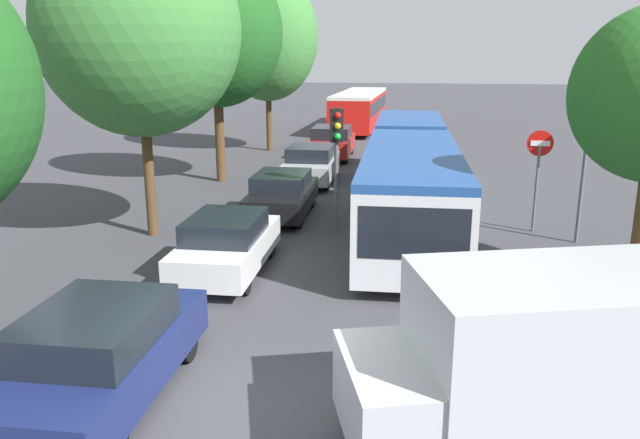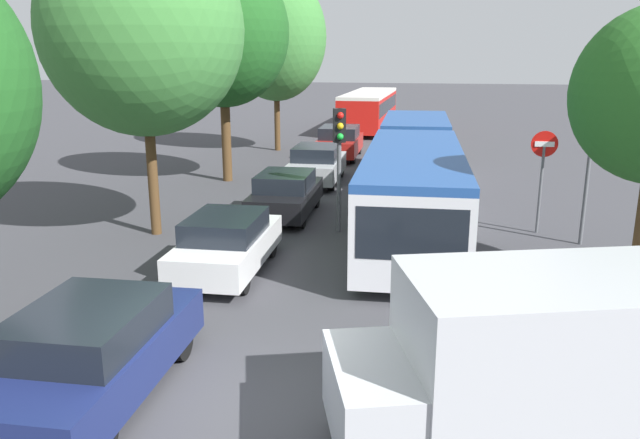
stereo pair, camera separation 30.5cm
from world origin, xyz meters
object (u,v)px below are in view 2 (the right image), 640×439
queued_car_black (286,194)px  direction_sign_post (591,147)px  articulated_bus (414,166)px  tree_left_far (222,33)px  white_van (554,359)px  queued_car_white (227,243)px  traffic_light (339,142)px  queued_car_silver (317,164)px  no_entry_sign (542,166)px  tree_left_mid (146,35)px  tree_left_distant (277,40)px  city_bus_rear (369,108)px  queued_car_navy (92,352)px  queued_car_red (340,142)px

queued_car_black → direction_sign_post: direction_sign_post is taller
articulated_bus → tree_left_far: bearing=-116.4°
white_van → direction_sign_post: (2.21, 9.31, 1.31)m
queued_car_white → traffic_light: 4.61m
articulated_bus → traffic_light: traffic_light is taller
queued_car_silver → direction_sign_post: direction_sign_post is taller
queued_car_white → tree_left_far: tree_left_far is taller
articulated_bus → white_van: size_ratio=3.05×
white_van → no_entry_sign: 10.32m
tree_left_mid → direction_sign_post: bearing=5.8°
traffic_light → direction_sign_post: (6.38, 0.05, 0.05)m
tree_left_distant → direction_sign_post: bearing=-50.3°
city_bus_rear → tree_left_far: bearing=170.0°
queued_car_white → traffic_light: bearing=-29.1°
queued_car_navy → tree_left_distant: size_ratio=0.49×
queued_car_silver → direction_sign_post: 10.70m
queued_car_black → tree_left_distant: size_ratio=0.46×
direction_sign_post → queued_car_navy: bearing=61.5°
queued_car_black → tree_left_far: 7.81m
white_van → tree_left_far: size_ratio=0.64×
white_van → tree_left_distant: bearing=-85.6°
queued_car_black → direction_sign_post: bearing=-101.2°
articulated_bus → queued_car_navy: bearing=-19.9°
queued_car_white → no_entry_sign: (7.33, 4.74, 1.19)m
tree_left_far → tree_left_distant: bearing=90.3°
queued_car_white → tree_left_distant: size_ratio=0.45×
tree_left_mid → tree_left_distant: size_ratio=0.93×
traffic_light → articulated_bus: bearing=129.0°
queued_car_silver → queued_car_black: bearing=178.7°
queued_car_navy → direction_sign_post: bearing=-44.0°
queued_car_red → no_entry_sign: size_ratio=1.57×
queued_car_navy → white_van: 6.18m
white_van → tree_left_mid: 12.83m
city_bus_rear → queued_car_white: size_ratio=2.84×
queued_car_white → queued_car_silver: queued_car_silver is taller
queued_car_silver → tree_left_mid: tree_left_mid is taller
city_bus_rear → queued_car_navy: 33.81m
no_entry_sign → tree_left_far: 12.65m
queued_car_white → tree_left_distant: tree_left_distant is taller
queued_car_black → queued_car_silver: queued_car_silver is taller
city_bus_rear → tree_left_distant: size_ratio=1.29×
queued_car_red → queued_car_white: bearing=178.3°
queued_car_navy → queued_car_white: bearing=-2.8°
articulated_bus → queued_car_red: bearing=-159.7°
traffic_light → tree_left_far: 8.87m
queued_car_white → queued_car_red: queued_car_red is taller
articulated_bus → tree_left_mid: 8.81m
articulated_bus → queued_car_silver: bearing=-134.9°
queued_car_navy → queued_car_silver: size_ratio=1.01×
direction_sign_post → no_entry_sign: bearing=-30.1°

